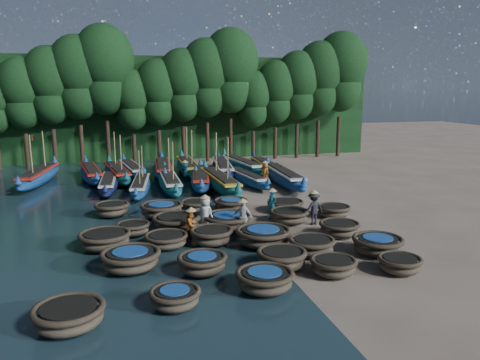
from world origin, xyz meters
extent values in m
plane|color=gray|center=(0.00, 0.00, 0.00)|extent=(120.00, 120.00, 0.00)
cube|color=black|center=(0.00, 23.50, 5.00)|extent=(40.00, 3.00, 10.00)
ellipsoid|color=#4B412F|center=(-7.77, -10.39, 0.34)|extent=(2.59, 2.59, 0.68)
torus|color=#3C3123|center=(-7.77, -10.39, 0.66)|extent=(2.17, 2.17, 0.21)
cylinder|color=black|center=(-7.77, -10.39, 0.70)|extent=(1.65, 1.65, 0.06)
ellipsoid|color=#4B412F|center=(-4.55, -9.87, 0.29)|extent=(1.85, 1.85, 0.59)
torus|color=#3C3123|center=(-4.55, -9.87, 0.57)|extent=(1.71, 1.71, 0.18)
cylinder|color=black|center=(-4.55, -9.87, 0.60)|extent=(1.28, 1.28, 0.05)
cylinder|color=navy|center=(-4.55, -9.87, 0.64)|extent=(0.99, 0.99, 0.04)
ellipsoid|color=#4B412F|center=(-1.31, -9.38, 0.34)|extent=(2.40, 2.40, 0.67)
torus|color=#3C3123|center=(-1.31, -9.38, 0.65)|extent=(2.12, 2.12, 0.20)
cylinder|color=black|center=(-1.31, -9.38, 0.69)|extent=(1.61, 1.61, 0.06)
cylinder|color=navy|center=(-1.31, -9.38, 0.73)|extent=(1.24, 1.24, 0.04)
ellipsoid|color=#4B412F|center=(1.65, -8.73, 0.31)|extent=(1.82, 1.82, 0.61)
torus|color=#3C3123|center=(1.65, -8.73, 0.59)|extent=(1.81, 1.81, 0.19)
cylinder|color=black|center=(1.65, -8.73, 0.63)|extent=(1.36, 1.36, 0.06)
ellipsoid|color=#4B412F|center=(4.26, -9.17, 0.29)|extent=(1.67, 1.67, 0.58)
torus|color=#3C3123|center=(4.26, -9.17, 0.57)|extent=(1.72, 1.72, 0.18)
cylinder|color=black|center=(4.26, -9.17, 0.60)|extent=(1.29, 1.29, 0.05)
ellipsoid|color=#4B412F|center=(-5.82, -6.22, 0.36)|extent=(2.53, 2.53, 0.73)
torus|color=#3C3123|center=(-5.82, -6.22, 0.70)|extent=(2.38, 2.38, 0.22)
cylinder|color=black|center=(-5.82, -6.22, 0.75)|extent=(1.81, 1.81, 0.07)
cylinder|color=navy|center=(-5.82, -6.22, 0.79)|extent=(1.39, 1.39, 0.04)
ellipsoid|color=#4B412F|center=(-3.16, -7.27, 0.34)|extent=(2.36, 2.36, 0.67)
torus|color=#3C3123|center=(-3.16, -7.27, 0.65)|extent=(1.95, 1.95, 0.20)
cylinder|color=black|center=(-3.16, -7.27, 0.69)|extent=(1.47, 1.47, 0.06)
cylinder|color=navy|center=(-3.16, -7.27, 0.73)|extent=(1.13, 1.13, 0.04)
ellipsoid|color=#4B412F|center=(-0.05, -7.64, 0.36)|extent=(2.17, 2.17, 0.72)
torus|color=#3C3123|center=(-0.05, -7.64, 0.70)|extent=(2.02, 2.02, 0.22)
cylinder|color=black|center=(-0.05, -7.64, 0.74)|extent=(1.51, 1.51, 0.07)
ellipsoid|color=#4B412F|center=(1.72, -6.51, 0.35)|extent=(2.46, 2.46, 0.70)
torus|color=#3C3123|center=(1.72, -6.51, 0.67)|extent=(2.02, 2.02, 0.21)
cylinder|color=black|center=(1.72, -6.51, 0.72)|extent=(1.52, 1.52, 0.06)
ellipsoid|color=#4B412F|center=(4.52, -7.13, 0.35)|extent=(2.57, 2.57, 0.70)
torus|color=#3C3123|center=(4.52, -7.13, 0.68)|extent=(2.21, 2.21, 0.21)
cylinder|color=black|center=(4.52, -7.13, 0.72)|extent=(1.68, 1.68, 0.06)
cylinder|color=navy|center=(4.52, -7.13, 0.76)|extent=(1.29, 1.29, 0.04)
ellipsoid|color=#4B412F|center=(-6.84, -3.38, 0.35)|extent=(2.40, 2.40, 0.70)
torus|color=#3C3123|center=(-6.84, -3.38, 0.68)|extent=(2.33, 2.33, 0.21)
cylinder|color=black|center=(-6.84, -3.38, 0.72)|extent=(1.77, 1.77, 0.06)
ellipsoid|color=#4B412F|center=(-4.19, -3.90, 0.29)|extent=(2.25, 2.25, 0.58)
torus|color=#3C3123|center=(-4.19, -3.90, 0.57)|extent=(1.97, 1.97, 0.18)
cylinder|color=black|center=(-4.19, -3.90, 0.60)|extent=(1.50, 1.50, 0.05)
ellipsoid|color=#4B412F|center=(-2.14, -4.05, 0.35)|extent=(1.92, 1.92, 0.69)
torus|color=#3C3123|center=(-2.14, -4.05, 0.67)|extent=(2.00, 2.00, 0.21)
cylinder|color=black|center=(-2.14, -4.05, 0.71)|extent=(1.50, 1.50, 0.06)
ellipsoid|color=#4B412F|center=(0.10, -4.80, 0.37)|extent=(3.10, 3.10, 0.74)
torus|color=#3C3123|center=(0.10, -4.80, 0.71)|extent=(2.53, 2.53, 0.22)
cylinder|color=black|center=(0.10, -4.80, 0.76)|extent=(1.93, 1.93, 0.07)
cylinder|color=navy|center=(0.10, -4.80, 0.80)|extent=(1.49, 1.49, 0.04)
ellipsoid|color=#4B412F|center=(4.06, -4.46, 0.32)|extent=(2.26, 2.26, 0.65)
torus|color=#3C3123|center=(4.06, -4.46, 0.63)|extent=(1.98, 1.98, 0.20)
cylinder|color=black|center=(4.06, -4.46, 0.67)|extent=(1.49, 1.49, 0.06)
ellipsoid|color=#4B412F|center=(-5.55, -1.76, 0.29)|extent=(1.77, 1.77, 0.59)
torus|color=#3C3123|center=(-5.55, -1.76, 0.57)|extent=(1.66, 1.66, 0.18)
cylinder|color=black|center=(-5.55, -1.76, 0.61)|extent=(1.24, 1.24, 0.05)
ellipsoid|color=#4B412F|center=(-3.44, -1.67, 0.38)|extent=(2.83, 2.83, 0.75)
torus|color=#3C3123|center=(-3.44, -1.67, 0.73)|extent=(2.42, 2.42, 0.23)
cylinder|color=black|center=(-3.44, -1.67, 0.78)|extent=(1.84, 1.84, 0.07)
ellipsoid|color=#4B412F|center=(-0.90, -2.00, 0.36)|extent=(2.89, 2.89, 0.72)
torus|color=#3C3123|center=(-0.90, -2.00, 0.70)|extent=(2.47, 2.47, 0.22)
cylinder|color=black|center=(-0.90, -2.00, 0.74)|extent=(1.89, 1.89, 0.07)
cylinder|color=navy|center=(-0.90, -2.00, 0.79)|extent=(1.45, 1.45, 0.04)
ellipsoid|color=#4B412F|center=(2.55, -1.70, 0.32)|extent=(1.99, 1.99, 0.65)
torus|color=#3C3123|center=(2.55, -1.70, 0.63)|extent=(2.11, 2.11, 0.20)
cylinder|color=black|center=(2.55, -1.70, 0.67)|extent=(1.61, 1.61, 0.06)
ellipsoid|color=#4B412F|center=(5.33, -1.26, 0.30)|extent=(1.79, 1.79, 0.59)
torus|color=#3C3123|center=(5.33, -1.26, 0.58)|extent=(1.87, 1.87, 0.18)
cylinder|color=black|center=(5.33, -1.26, 0.61)|extent=(1.42, 1.42, 0.05)
ellipsoid|color=#4B412F|center=(-6.54, 2.03, 0.34)|extent=(2.27, 2.27, 0.69)
torus|color=#3C3123|center=(-6.54, 2.03, 0.67)|extent=(1.94, 1.94, 0.21)
cylinder|color=black|center=(-6.54, 2.03, 0.71)|extent=(1.45, 1.45, 0.06)
ellipsoid|color=#4B412F|center=(-3.89, 1.10, 0.36)|extent=(2.22, 2.22, 0.72)
torus|color=#3C3123|center=(-3.89, 1.10, 0.69)|extent=(2.38, 2.38, 0.22)
cylinder|color=black|center=(-3.89, 1.10, 0.74)|extent=(1.82, 1.82, 0.07)
cylinder|color=navy|center=(-3.89, 1.10, 0.78)|extent=(1.40, 1.40, 0.04)
ellipsoid|color=#4B412F|center=(-1.82, 1.90, 0.29)|extent=(2.11, 2.11, 0.59)
torus|color=#3C3123|center=(-1.82, 1.90, 0.57)|extent=(1.85, 1.85, 0.18)
cylinder|color=black|center=(-1.82, 1.90, 0.60)|extent=(1.40, 1.40, 0.05)
ellipsoid|color=#4B412F|center=(0.11, 1.35, 0.33)|extent=(2.00, 2.00, 0.66)
torus|color=#3C3123|center=(0.11, 1.35, 0.64)|extent=(2.00, 2.00, 0.20)
cylinder|color=black|center=(0.11, 1.35, 0.68)|extent=(1.51, 1.51, 0.06)
cylinder|color=navy|center=(0.11, 1.35, 0.72)|extent=(1.16, 1.16, 0.04)
ellipsoid|color=#4B412F|center=(3.14, 0.45, 0.31)|extent=(2.31, 2.31, 0.62)
torus|color=#3C3123|center=(3.14, 0.45, 0.60)|extent=(2.12, 2.12, 0.19)
cylinder|color=black|center=(3.14, 0.45, 0.63)|extent=(1.62, 1.62, 0.06)
ellipsoid|color=#0F1A3A|center=(-6.78, 8.94, 0.45)|extent=(1.65, 7.31, 0.91)
cone|color=#0F1A3A|center=(-6.61, 12.47, 1.04)|extent=(0.40, 0.40, 0.54)
cone|color=#0F1A3A|center=(-6.95, 5.41, 1.00)|extent=(0.40, 0.40, 0.45)
cube|color=beige|center=(-6.78, 8.94, 0.83)|extent=(1.22, 5.66, 0.11)
cube|color=black|center=(-6.78, 8.94, 0.91)|extent=(0.94, 4.92, 0.09)
ellipsoid|color=navy|center=(-4.68, 7.54, 0.45)|extent=(2.21, 7.24, 0.89)
cone|color=navy|center=(-4.23, 10.99, 1.03)|extent=(0.39, 0.39, 0.54)
cone|color=navy|center=(-5.13, 4.09, 0.98)|extent=(0.39, 0.39, 0.45)
cube|color=beige|center=(-4.68, 7.54, 0.82)|extent=(1.65, 5.60, 0.11)
cube|color=black|center=(-4.68, 7.54, 0.89)|extent=(1.32, 4.87, 0.09)
cylinder|color=#997F4C|center=(-4.45, 8.59, 1.87)|extent=(0.06, 0.21, 2.50)
cylinder|color=#997F4C|center=(-4.77, 6.20, 1.87)|extent=(0.06, 0.21, 2.50)
plane|color=red|center=(-4.63, 6.18, 2.96)|extent=(0.00, 0.31, 0.31)
ellipsoid|color=#10575A|center=(-2.64, 8.05, 0.50)|extent=(1.55, 8.09, 1.01)
cone|color=#10575A|center=(-2.59, 11.99, 1.16)|extent=(0.44, 0.44, 0.61)
cone|color=#10575A|center=(-2.69, 4.11, 1.11)|extent=(0.44, 0.44, 0.50)
cube|color=beige|center=(-2.64, 8.05, 0.93)|extent=(1.14, 6.27, 0.12)
cube|color=black|center=(-2.64, 8.05, 1.01)|extent=(0.86, 5.46, 0.10)
cylinder|color=#997F4C|center=(-2.52, 9.26, 2.12)|extent=(0.07, 0.24, 2.83)
cylinder|color=#997F4C|center=(-2.55, 6.54, 2.12)|extent=(0.07, 0.24, 2.83)
plane|color=red|center=(-2.40, 6.53, 3.35)|extent=(0.00, 0.35, 0.35)
ellipsoid|color=navy|center=(-0.29, 8.79, 0.52)|extent=(2.89, 8.42, 1.04)
cone|color=navy|center=(0.40, 12.77, 1.19)|extent=(0.46, 0.46, 0.62)
cone|color=navy|center=(-0.98, 4.80, 1.14)|extent=(0.46, 0.46, 0.52)
cube|color=#AD2115|center=(-0.29, 8.79, 0.95)|extent=(2.17, 6.52, 0.12)
cube|color=black|center=(-0.29, 8.79, 1.04)|extent=(1.75, 5.65, 0.10)
ellipsoid|color=#10575A|center=(0.69, 6.93, 0.56)|extent=(2.01, 9.02, 1.12)
cone|color=#10575A|center=(0.49, 11.29, 1.29)|extent=(0.49, 0.49, 0.67)
cone|color=#10575A|center=(0.88, 2.57, 1.23)|extent=(0.49, 0.49, 0.56)
cube|color=gold|center=(0.69, 6.93, 1.03)|extent=(1.48, 6.98, 0.13)
cube|color=black|center=(0.69, 6.93, 1.12)|extent=(1.14, 6.08, 0.11)
cylinder|color=#997F4C|center=(0.74, 8.28, 2.35)|extent=(0.08, 0.27, 3.13)
cylinder|color=#997F4C|center=(0.87, 5.26, 2.35)|extent=(0.08, 0.27, 3.13)
plane|color=red|center=(1.04, 5.27, 3.72)|extent=(0.00, 0.39, 0.39)
ellipsoid|color=navy|center=(3.06, 8.37, 0.45)|extent=(2.30, 7.29, 0.90)
cone|color=navy|center=(2.56, 11.84, 1.03)|extent=(0.39, 0.39, 0.54)
cone|color=navy|center=(3.56, 4.91, 0.99)|extent=(0.39, 0.39, 0.45)
cube|color=beige|center=(3.06, 8.37, 0.83)|extent=(1.72, 5.64, 0.11)
cube|color=black|center=(3.06, 8.37, 0.90)|extent=(1.38, 4.89, 0.09)
ellipsoid|color=navy|center=(5.63, 7.62, 0.56)|extent=(2.02, 9.01, 1.12)
cone|color=navy|center=(5.84, 11.98, 1.29)|extent=(0.49, 0.49, 0.67)
cone|color=navy|center=(5.43, 3.26, 1.23)|extent=(0.49, 0.49, 0.56)
cube|color=beige|center=(5.63, 7.62, 1.03)|extent=(1.49, 6.98, 0.13)
cube|color=black|center=(5.63, 7.62, 1.12)|extent=(1.15, 6.07, 0.11)
ellipsoid|color=navy|center=(-11.76, 12.55, 0.55)|extent=(2.89, 8.94, 1.10)
cone|color=navy|center=(-11.12, 16.79, 1.26)|extent=(0.48, 0.48, 0.66)
cone|color=navy|center=(-12.41, 8.31, 1.21)|extent=(0.48, 0.48, 0.55)
cube|color=#AD2115|center=(-11.76, 12.55, 1.01)|extent=(2.17, 6.92, 0.13)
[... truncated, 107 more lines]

